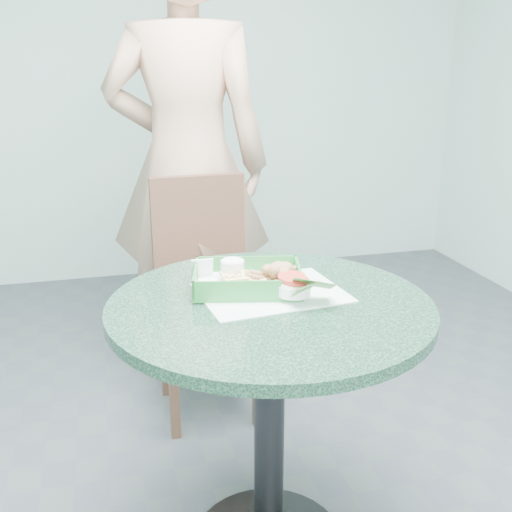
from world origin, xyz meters
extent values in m
cube|color=silver|center=(0.00, 2.50, 1.40)|extent=(4.00, 0.04, 2.80)
cylinder|color=black|center=(0.00, 0.00, 0.38)|extent=(0.08, 0.08, 0.70)
cylinder|color=#23332A|center=(0.00, 0.00, 0.73)|extent=(0.83, 0.83, 0.03)
cube|color=black|center=(-0.03, 0.76, 0.45)|extent=(0.37, 0.37, 0.04)
cube|color=black|center=(-0.03, 0.93, 0.70)|extent=(0.37, 0.04, 0.46)
cube|color=black|center=(-0.19, 0.60, 0.21)|extent=(0.04, 0.04, 0.43)
cube|color=black|center=(0.13, 0.60, 0.21)|extent=(0.04, 0.04, 0.43)
cube|color=black|center=(-0.19, 0.92, 0.21)|extent=(0.04, 0.04, 0.43)
cube|color=black|center=(0.13, 0.92, 0.21)|extent=(0.04, 0.04, 0.43)
imported|color=tan|center=(-0.04, 1.13, 1.18)|extent=(0.98, 0.77, 2.36)
cube|color=silver|center=(0.02, 0.05, 0.75)|extent=(0.40, 0.32, 0.00)
cube|color=#247732|center=(-0.04, 0.10, 0.76)|extent=(0.28, 0.21, 0.01)
cube|color=white|center=(-0.04, 0.10, 0.76)|extent=(0.27, 0.19, 0.00)
cube|color=#247732|center=(-0.04, 0.20, 0.79)|extent=(0.28, 0.01, 0.05)
cube|color=#247732|center=(-0.04, 0.00, 0.79)|extent=(0.28, 0.01, 0.05)
cube|color=#247732|center=(0.10, 0.10, 0.79)|extent=(0.01, 0.21, 0.05)
cube|color=#247732|center=(-0.17, 0.10, 0.79)|extent=(0.01, 0.21, 0.05)
cylinder|color=#E0B475|center=(0.04, 0.07, 0.78)|extent=(0.12, 0.12, 0.02)
cylinder|color=white|center=(-0.07, 0.14, 0.80)|extent=(0.06, 0.06, 0.03)
cylinder|color=white|center=(-0.07, 0.14, 0.82)|extent=(0.06, 0.06, 0.00)
cylinder|color=silver|center=(0.08, 0.02, 0.78)|extent=(0.09, 0.09, 0.03)
torus|color=#FFF0C8|center=(0.08, 0.02, 0.80)|extent=(0.08, 0.08, 0.01)
cylinder|color=red|center=(0.08, 0.02, 0.81)|extent=(0.07, 0.07, 0.01)
camera|label=1|loc=(-0.39, -1.35, 1.35)|focal=42.00mm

